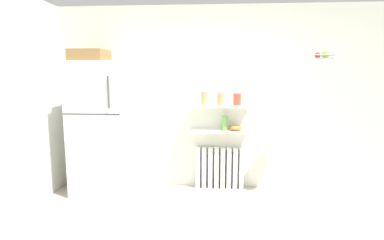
{
  "coord_description": "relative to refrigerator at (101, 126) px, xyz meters",
  "views": [
    {
      "loc": [
        0.01,
        -2.32,
        1.64
      ],
      "look_at": [
        -0.25,
        1.6,
        1.05
      ],
      "focal_mm": 28.19,
      "sensor_mm": 36.0,
      "label": 1
    }
  ],
  "objects": [
    {
      "name": "ground_plane",
      "position": [
        1.52,
        -1.19,
        -0.94
      ],
      "size": [
        7.04,
        7.04,
        0.0
      ],
      "primitive_type": "plane",
      "color": "#B2A893"
    },
    {
      "name": "back_wall",
      "position": [
        1.52,
        0.36,
        0.36
      ],
      "size": [
        7.04,
        0.1,
        2.6
      ],
      "primitive_type": "cube",
      "color": "silver",
      "rests_on": "ground_plane"
    },
    {
      "name": "refrigerator",
      "position": [
        0.0,
        0.0,
        0.0
      ],
      "size": [
        0.75,
        0.66,
        1.97
      ],
      "color": "silver",
      "rests_on": "ground_plane"
    },
    {
      "name": "radiator",
      "position": [
        1.65,
        0.23,
        -0.64
      ],
      "size": [
        0.69,
        0.12,
        0.6
      ],
      "color": "white",
      "rests_on": "ground_plane"
    },
    {
      "name": "wall_shelf_lower",
      "position": [
        1.65,
        0.2,
        -0.09
      ],
      "size": [
        0.83,
        0.22,
        0.02
      ],
      "primitive_type": "cube",
      "color": "white"
    },
    {
      "name": "wall_shelf_upper",
      "position": [
        1.65,
        0.2,
        0.26
      ],
      "size": [
        0.83,
        0.22,
        0.02
      ],
      "primitive_type": "cube",
      "color": "white"
    },
    {
      "name": "storage_jar_0",
      "position": [
        1.42,
        0.2,
        0.37
      ],
      "size": [
        0.08,
        0.08,
        0.19
      ],
      "color": "tan",
      "rests_on": "wall_shelf_upper"
    },
    {
      "name": "storage_jar_1",
      "position": [
        1.65,
        0.2,
        0.36
      ],
      "size": [
        0.09,
        0.09,
        0.18
      ],
      "color": "tan",
      "rests_on": "wall_shelf_upper"
    },
    {
      "name": "storage_jar_2",
      "position": [
        1.88,
        0.2,
        0.37
      ],
      "size": [
        0.11,
        0.11,
        0.18
      ],
      "color": "#C64C38",
      "rests_on": "wall_shelf_upper"
    },
    {
      "name": "vase",
      "position": [
        1.72,
        0.2,
        0.02
      ],
      "size": [
        0.09,
        0.09,
        0.2
      ],
      "primitive_type": "cylinder",
      "color": "#66A84C",
      "rests_on": "wall_shelf_lower"
    },
    {
      "name": "shelf_bowl",
      "position": [
        1.88,
        0.2,
        -0.04
      ],
      "size": [
        0.17,
        0.17,
        0.08
      ],
      "primitive_type": "ellipsoid",
      "color": "orange",
      "rests_on": "wall_shelf_lower"
    },
    {
      "name": "hanging_fruit_basket",
      "position": [
        2.88,
        -0.15,
        0.93
      ],
      "size": [
        0.33,
        0.33,
        0.1
      ],
      "color": "#B2B2B7"
    }
  ]
}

